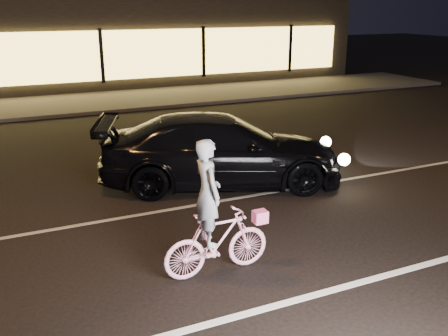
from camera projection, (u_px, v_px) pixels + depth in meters
name	position (u px, v px, depth m)	size (l,w,h in m)	color
ground	(294.00, 239.00, 8.06)	(90.00, 90.00, 0.00)	black
lane_stripe_near	(354.00, 284.00, 6.76)	(60.00, 0.12, 0.01)	silver
lane_stripe_far	(240.00, 198.00, 9.79)	(60.00, 0.10, 0.01)	gray
sidewalk	(114.00, 101.00, 19.28)	(30.00, 4.00, 0.12)	#383533
storefront	(83.00, 36.00, 23.78)	(25.40, 8.42, 4.20)	black
cyclist	(215.00, 228.00, 6.84)	(1.57, 0.54, 1.97)	#FF4E97
sedan	(222.00, 150.00, 10.38)	(5.42, 3.62, 1.46)	black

